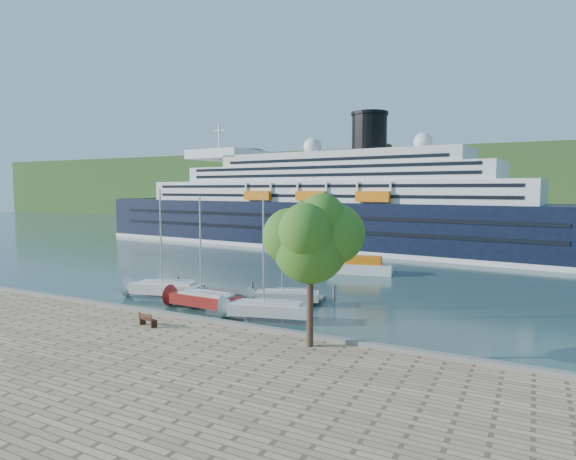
# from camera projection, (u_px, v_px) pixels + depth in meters

# --- Properties ---
(ground) EXTENTS (400.00, 400.00, 0.00)m
(ground) POSITION_uv_depth(u_px,v_px,m) (140.00, 322.00, 39.79)
(ground) COLOR #294A48
(ground) RESTS_ON ground
(far_hillside) EXTENTS (400.00, 50.00, 24.00)m
(far_hillside) POSITION_uv_depth(u_px,v_px,m) (443.00, 186.00, 167.24)
(far_hillside) COLOR #2C5321
(far_hillside) RESTS_ON ground
(quay_coping) EXTENTS (220.00, 0.50, 0.30)m
(quay_coping) POSITION_uv_depth(u_px,v_px,m) (138.00, 309.00, 39.51)
(quay_coping) COLOR slate
(quay_coping) RESTS_ON promenade
(cruise_ship) EXTENTS (110.49, 25.99, 24.59)m
(cruise_ship) POSITION_uv_depth(u_px,v_px,m) (312.00, 182.00, 91.80)
(cruise_ship) COLOR black
(cruise_ship) RESTS_ON ground
(park_bench) EXTENTS (1.72, 0.95, 1.04)m
(park_bench) POSITION_uv_depth(u_px,v_px,m) (148.00, 319.00, 35.16)
(park_bench) COLOR #4B2615
(park_bench) RESTS_ON promenade
(promenade_tree) EXTENTS (6.35, 6.35, 10.51)m
(promenade_tree) POSITION_uv_depth(u_px,v_px,m) (310.00, 265.00, 30.25)
(promenade_tree) COLOR #33631A
(promenade_tree) RESTS_ON promenade
(floating_pontoon) EXTENTS (19.13, 5.87, 0.42)m
(floating_pontoon) POSITION_uv_depth(u_px,v_px,m) (233.00, 294.00, 49.63)
(floating_pontoon) COLOR #65605A
(floating_pontoon) RESTS_ON ground
(sailboat_white_near) EXTENTS (8.45, 3.93, 10.53)m
(sailboat_white_near) POSITION_uv_depth(u_px,v_px,m) (166.00, 247.00, 47.70)
(sailboat_white_near) COLOR silver
(sailboat_white_near) RESTS_ON ground
(sailboat_red) EXTENTS (7.76, 2.41, 9.93)m
(sailboat_red) POSITION_uv_depth(u_px,v_px,m) (205.00, 257.00, 42.93)
(sailboat_red) COLOR maroon
(sailboat_red) RESTS_ON ground
(sailboat_white_far) EXTENTS (6.81, 4.25, 8.54)m
(sailboat_white_far) POSITION_uv_depth(u_px,v_px,m) (287.00, 261.00, 45.31)
(sailboat_white_far) COLOR silver
(sailboat_white_far) RESTS_ON ground
(tender_launch) EXTENTS (8.64, 4.35, 2.28)m
(tender_launch) POSITION_uv_depth(u_px,v_px,m) (360.00, 265.00, 62.63)
(tender_launch) COLOR orange
(tender_launch) RESTS_ON ground
(sailboat_extra) EXTENTS (7.87, 3.95, 9.80)m
(sailboat_extra) POSITION_uv_depth(u_px,v_px,m) (270.00, 263.00, 39.72)
(sailboat_extra) COLOR silver
(sailboat_extra) RESTS_ON ground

